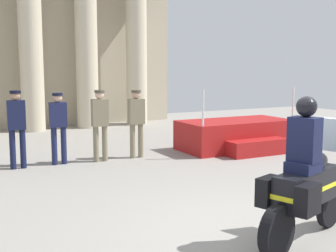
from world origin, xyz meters
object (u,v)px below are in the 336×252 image
object	(u,v)px
officer_in_row_2	(100,120)
officer_in_row_0	(17,123)
officer_in_row_3	(136,118)
officer_in_row_1	(58,122)
motorcycle_with_rider	(304,183)
reviewing_stand	(237,135)

from	to	relation	value
officer_in_row_2	officer_in_row_0	bearing A→B (deg)	1.03
officer_in_row_2	officer_in_row_3	size ratio (longest dim) A/B	1.01
officer_in_row_1	motorcycle_with_rider	bearing A→B (deg)	109.84
officer_in_row_0	officer_in_row_3	size ratio (longest dim) A/B	1.03
officer_in_row_3	motorcycle_with_rider	distance (m)	5.95
officer_in_row_3	officer_in_row_1	bearing A→B (deg)	0.94
officer_in_row_2	motorcycle_with_rider	xyz separation A→B (m)	(0.71, -5.93, -0.21)
officer_in_row_1	officer_in_row_3	bearing A→B (deg)	-179.06
officer_in_row_3	reviewing_stand	bearing A→B (deg)	179.79
motorcycle_with_rider	reviewing_stand	bearing A→B (deg)	42.42
officer_in_row_2	officer_in_row_3	distance (m)	0.94
reviewing_stand	motorcycle_with_rider	xyz separation A→B (m)	(-3.10, -5.71, 0.41)
officer_in_row_0	officer_in_row_2	xyz separation A→B (m)	(1.88, -0.11, -0.02)
officer_in_row_1	motorcycle_with_rider	distance (m)	6.28
reviewing_stand	officer_in_row_0	world-z (taller)	officer_in_row_0
motorcycle_with_rider	officer_in_row_3	bearing A→B (deg)	68.73
officer_in_row_0	officer_in_row_2	world-z (taller)	officer_in_row_0
officer_in_row_1	motorcycle_with_rider	xyz separation A→B (m)	(1.67, -6.05, -0.19)
officer_in_row_0	officer_in_row_1	bearing A→B (deg)	-174.77
officer_in_row_2	reviewing_stand	bearing A→B (deg)	-178.94
reviewing_stand	officer_in_row_3	size ratio (longest dim) A/B	1.81
motorcycle_with_rider	officer_in_row_1	bearing A→B (deg)	86.37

